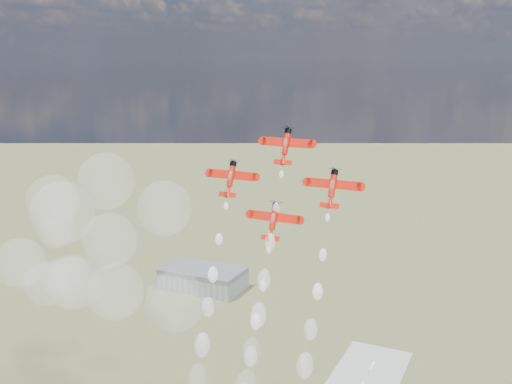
{
  "coord_description": "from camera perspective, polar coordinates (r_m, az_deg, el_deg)",
  "views": [
    {
      "loc": [
        58.71,
        -123.92,
        140.77
      ],
      "look_at": [
        0.96,
        -0.5,
        109.99
      ],
      "focal_mm": 42.0,
      "sensor_mm": 36.0,
      "label": 1
    }
  ],
  "objects": [
    {
      "name": "drifted_smoke_cloud",
      "position": [
        205.87,
        -15.4,
        -4.97
      ],
      "size": [
        70.96,
        34.4,
        56.54
      ],
      "color": "white",
      "rests_on": "ground"
    },
    {
      "name": "plane_right",
      "position": [
        132.39,
        7.28,
        0.42
      ],
      "size": [
        12.45,
        5.86,
        8.42
      ],
      "rotation": [
        1.17,
        0.0,
        0.0
      ],
      "color": "red",
      "rests_on": "ground"
    },
    {
      "name": "smoke_trail_lead",
      "position": [
        135.9,
        -0.81,
        -16.75
      ],
      "size": [
        5.5,
        25.29,
        53.63
      ],
      "color": "white",
      "rests_on": "plane_lead"
    },
    {
      "name": "plane_left",
      "position": [
        141.88,
        -2.42,
        1.34
      ],
      "size": [
        12.45,
        5.86,
        8.42
      ],
      "rotation": [
        1.17,
        0.0,
        0.0
      ],
      "color": "red",
      "rests_on": "ground"
    },
    {
      "name": "hangar",
      "position": [
        377.27,
        -5.08,
        -8.17
      ],
      "size": [
        50.0,
        28.0,
        13.0
      ],
      "color": "gray",
      "rests_on": "ground"
    },
    {
      "name": "plane_lead",
      "position": [
        138.37,
        2.85,
        4.44
      ],
      "size": [
        12.45,
        5.86,
        8.42
      ],
      "rotation": [
        1.17,
        0.0,
        0.0
      ],
      "color": "red",
      "rests_on": "ground"
    },
    {
      "name": "plane_slot",
      "position": [
        135.46,
        1.66,
        -2.73
      ],
      "size": [
        12.45,
        5.86,
        8.42
      ],
      "rotation": [
        1.17,
        0.0,
        0.0
      ],
      "color": "red",
      "rests_on": "ground"
    }
  ]
}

